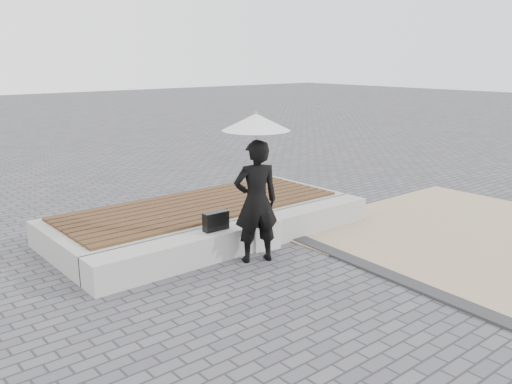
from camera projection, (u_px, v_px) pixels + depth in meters
ground at (325, 281)px, 6.97m from camera, size 80.00×80.00×0.00m
terrazzo_zone at (486, 238)px, 8.59m from camera, size 5.00×5.00×0.02m
edging_band at (392, 276)px, 7.06m from camera, size 0.61×5.20×0.04m
seating_ledge at (247, 235)px, 8.11m from camera, size 5.00×0.45×0.40m
timber_platform at (201, 218)px, 9.01m from camera, size 5.00×2.00×0.40m
timber_decking at (201, 205)px, 8.95m from camera, size 4.60×1.80×0.04m
woman at (256, 202)px, 7.46m from camera, size 0.74×0.61×1.73m
parasol at (256, 122)px, 7.19m from camera, size 0.92×0.92×1.17m
handbag at (216, 221)px, 7.69m from camera, size 0.38×0.14×0.27m
canvas_tote at (266, 235)px, 8.07m from camera, size 0.45×0.26×0.44m
magazine at (268, 221)px, 7.97m from camera, size 0.30×0.24×0.01m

